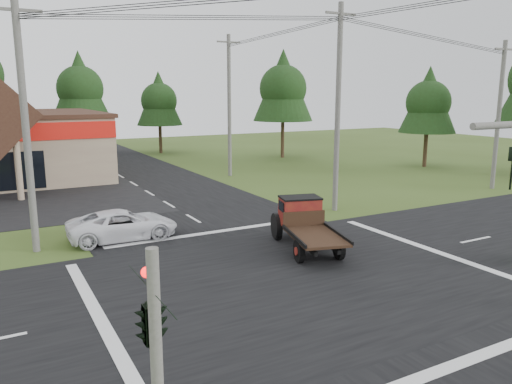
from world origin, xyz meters
TOP-DOWN VIEW (x-y plane):
  - ground at (0.00, 0.00)m, footprint 120.00×120.00m
  - road_ns at (0.00, 0.00)m, footprint 12.00×120.00m
  - road_ew at (0.00, 0.00)m, footprint 120.00×12.00m
  - traffic_signal_corner at (-7.50, -7.32)m, footprint 0.53×2.48m
  - utility_pole_nw at (-8.00, 8.00)m, footprint 2.00×0.30m
  - utility_pole_ne at (8.00, 8.00)m, footprint 2.00×0.30m
  - utility_pole_far at (22.00, 8.00)m, footprint 2.00×0.30m
  - utility_pole_n at (8.00, 22.00)m, footprint 2.00×0.30m
  - tree_row_d at (0.00, 42.00)m, footprint 6.16×6.16m
  - tree_row_e at (8.00, 40.00)m, footprint 5.04×5.04m
  - tree_side_ne at (18.00, 30.00)m, footprint 6.16×6.16m
  - tree_side_e_near at (26.00, 18.00)m, footprint 5.04×5.04m
  - antique_flatbed_truck at (2.34, 2.59)m, footprint 3.32×5.56m
  - white_pickup at (-4.26, 8.01)m, footprint 5.05×2.44m

SIDE VIEW (x-z plane):
  - ground at x=0.00m, z-range 0.00..0.00m
  - road_ns at x=0.00m, z-range 0.00..0.02m
  - road_ew at x=0.00m, z-range 0.00..0.02m
  - white_pickup at x=-4.26m, z-range 0.00..1.38m
  - antique_flatbed_truck at x=2.34m, z-range 0.00..2.18m
  - traffic_signal_corner at x=-7.50m, z-range 1.32..5.72m
  - utility_pole_far at x=22.00m, z-range 0.14..10.34m
  - utility_pole_nw at x=-8.00m, z-range 0.14..10.64m
  - utility_pole_n at x=8.00m, z-range 0.14..11.34m
  - utility_pole_ne at x=8.00m, z-range 0.14..11.64m
  - tree_row_e at x=8.00m, z-range 1.49..10.58m
  - tree_side_e_near at x=26.00m, z-range 1.49..10.58m
  - tree_row_d at x=0.00m, z-range 1.82..12.93m
  - tree_side_ne at x=18.00m, z-range 1.82..12.93m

